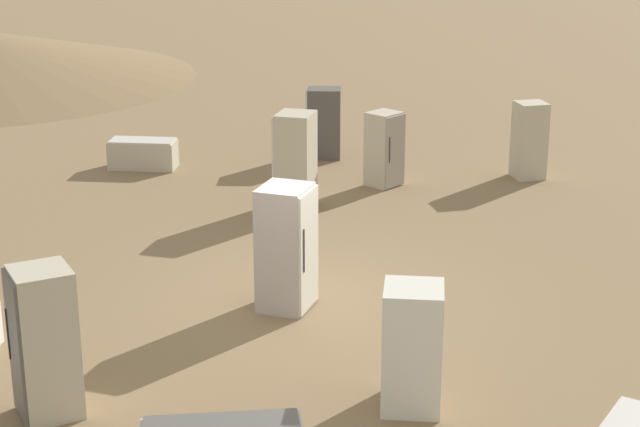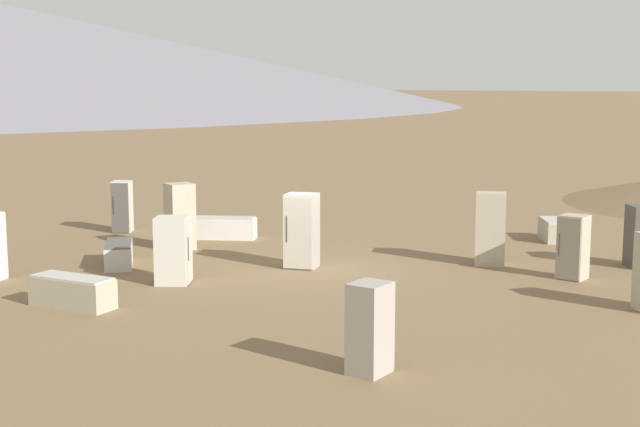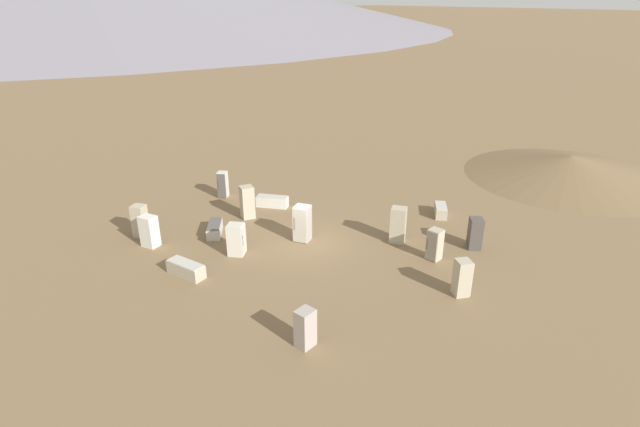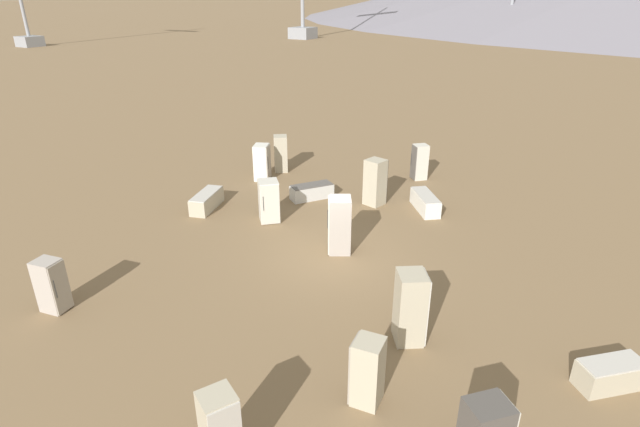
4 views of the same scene
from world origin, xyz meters
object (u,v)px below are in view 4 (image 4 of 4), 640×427
object	(u,v)px
discarded_fridge_4	(281,153)
discarded_fridge_7	(367,372)
discarded_fridge_14	(420,162)
discarded_fridge_0	(375,182)
discarded_fridge_10	(610,374)
discarded_fridge_5	(262,162)
discarded_fridge_11	(425,202)
discarded_fridge_3	(339,225)
discarded_fridge_13	(411,307)
discarded_fridge_8	(207,201)
discarded_fridge_2	(52,286)
discarded_fridge_1	(269,201)
discarded_fridge_12	(312,191)

from	to	relation	value
discarded_fridge_4	discarded_fridge_7	world-z (taller)	discarded_fridge_4
discarded_fridge_7	discarded_fridge_14	bearing A→B (deg)	9.25
discarded_fridge_0	discarded_fridge_10	size ratio (longest dim) A/B	1.26
discarded_fridge_4	discarded_fridge_10	world-z (taller)	discarded_fridge_4
discarded_fridge_10	discarded_fridge_14	world-z (taller)	discarded_fridge_14
discarded_fridge_5	discarded_fridge_11	distance (m)	7.70
discarded_fridge_3	discarded_fridge_14	bearing A→B (deg)	-28.89
discarded_fridge_3	discarded_fridge_13	world-z (taller)	discarded_fridge_3
discarded_fridge_4	discarded_fridge_8	bearing A→B (deg)	-125.26
discarded_fridge_8	discarded_fridge_14	bearing A→B (deg)	-146.35
discarded_fridge_0	discarded_fridge_7	distance (m)	10.82
discarded_fridge_7	discarded_fridge_11	bearing A→B (deg)	6.40
discarded_fridge_10	discarded_fridge_13	xyz separation A→B (m)	(4.40, 0.73, 0.63)
discarded_fridge_3	discarded_fridge_5	world-z (taller)	discarded_fridge_3
discarded_fridge_2	discarded_fridge_3	bearing A→B (deg)	133.17
discarded_fridge_7	discarded_fridge_1	bearing A→B (deg)	41.48
discarded_fridge_5	discarded_fridge_8	distance (m)	3.90
discarded_fridge_11	discarded_fridge_14	size ratio (longest dim) A/B	1.16
discarded_fridge_3	discarded_fridge_4	size ratio (longest dim) A/B	1.10
discarded_fridge_8	discarded_fridge_1	bearing A→B (deg)	169.01
discarded_fridge_5	discarded_fridge_8	xyz separation A→B (m)	(-0.11, 3.87, -0.49)
discarded_fridge_12	discarded_fridge_14	distance (m)	5.48
discarded_fridge_0	discarded_fridge_11	xyz separation A→B (m)	(-1.99, -0.46, -0.61)
discarded_fridge_10	discarded_fridge_4	bearing A→B (deg)	-163.09
discarded_fridge_1	discarded_fridge_2	bearing A→B (deg)	34.69
discarded_fridge_0	discarded_fridge_10	distance (m)	11.13
discarded_fridge_0	discarded_fridge_14	size ratio (longest dim) A/B	1.16
discarded_fridge_3	discarded_fridge_12	world-z (taller)	discarded_fridge_3
discarded_fridge_4	discarded_fridge_11	bearing A→B (deg)	-43.45
discarded_fridge_12	discarded_fridge_8	bearing A→B (deg)	79.33
discarded_fridge_1	discarded_fridge_7	size ratio (longest dim) A/B	1.02
discarded_fridge_8	discarded_fridge_14	world-z (taller)	discarded_fridge_14
discarded_fridge_7	discarded_fridge_8	world-z (taller)	discarded_fridge_7
discarded_fridge_0	discarded_fridge_4	distance (m)	5.83
discarded_fridge_2	discarded_fridge_10	distance (m)	13.90
discarded_fridge_1	discarded_fridge_13	xyz separation A→B (m)	(-7.15, 3.99, 0.15)
discarded_fridge_7	discarded_fridge_12	size ratio (longest dim) A/B	0.85
discarded_fridge_10	discarded_fridge_0	bearing A→B (deg)	-170.96
discarded_fridge_1	discarded_fridge_2	world-z (taller)	discarded_fridge_1
discarded_fridge_0	discarded_fridge_3	bearing A→B (deg)	-67.49
discarded_fridge_2	discarded_fridge_7	world-z (taller)	discarded_fridge_7
discarded_fridge_1	discarded_fridge_14	distance (m)	7.95
discarded_fridge_12	discarded_fridge_10	bearing A→B (deg)	-173.39
discarded_fridge_3	discarded_fridge_12	xyz separation A→B (m)	(3.21, -3.50, -0.65)
discarded_fridge_10	discarded_fridge_13	size ratio (longest dim) A/B	0.79
discarded_fridge_11	discarded_fridge_14	world-z (taller)	discarded_fridge_14
discarded_fridge_7	discarded_fridge_13	xyz separation A→B (m)	(-0.01, -2.39, 0.17)
discarded_fridge_5	discarded_fridge_12	distance (m)	3.31
discarded_fridge_3	discarded_fridge_14	size ratio (longest dim) A/B	1.17
discarded_fridge_7	discarded_fridge_14	xyz separation A→B (m)	(3.91, -13.64, 0.03)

